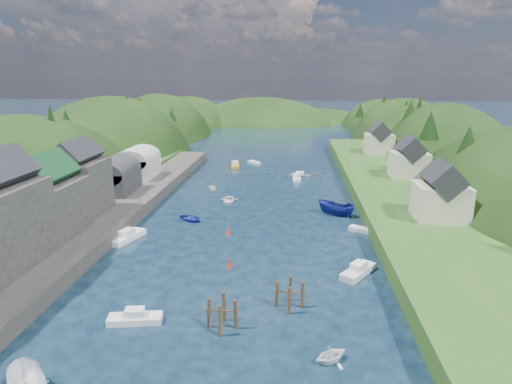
# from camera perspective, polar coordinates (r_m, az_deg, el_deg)

# --- Properties ---
(ground) EXTENTS (600.00, 600.00, 0.00)m
(ground) POSITION_cam_1_polar(r_m,az_deg,el_deg) (91.56, 1.26, 1.23)
(ground) COLOR black
(ground) RESTS_ON ground
(hillside_left) EXTENTS (44.00, 245.56, 52.00)m
(hillside_left) POSITION_cam_1_polar(r_m,az_deg,el_deg) (128.21, -18.42, 0.87)
(hillside_left) COLOR black
(hillside_left) RESTS_ON ground
(hillside_right) EXTENTS (36.00, 245.56, 48.00)m
(hillside_right) POSITION_cam_1_polar(r_m,az_deg,el_deg) (123.69, 23.40, 0.16)
(hillside_right) COLOR black
(hillside_right) RESTS_ON ground
(far_hills) EXTENTS (103.00, 68.00, 44.00)m
(far_hills) POSITION_cam_1_polar(r_m,az_deg,el_deg) (215.20, 3.91, 6.50)
(far_hills) COLOR black
(far_hills) RESTS_ON ground
(hill_trees) EXTENTS (90.87, 149.27, 12.11)m
(hill_trees) POSITION_cam_1_polar(r_m,az_deg,el_deg) (104.62, 2.08, 9.16)
(hill_trees) COLOR black
(hill_trees) RESTS_ON ground
(quay_left) EXTENTS (12.00, 110.00, 2.00)m
(quay_left) POSITION_cam_1_polar(r_m,az_deg,el_deg) (69.25, -20.88, -3.66)
(quay_left) COLOR #2D2B28
(quay_left) RESTS_ON ground
(terrace_left_grass) EXTENTS (12.00, 110.00, 2.50)m
(terrace_left_grass) POSITION_cam_1_polar(r_m,az_deg,el_deg) (72.50, -25.89, -3.17)
(terrace_left_grass) COLOR #234719
(terrace_left_grass) RESTS_ON ground
(quayside_buildings) EXTENTS (8.00, 35.84, 12.90)m
(quayside_buildings) POSITION_cam_1_polar(r_m,az_deg,el_deg) (57.34, -29.10, -2.11)
(quayside_buildings) COLOR #2D2B28
(quayside_buildings) RESTS_ON quay_left
(boat_sheds) EXTENTS (7.00, 21.00, 7.50)m
(boat_sheds) POSITION_cam_1_polar(r_m,az_deg,el_deg) (85.68, -16.91, 3.19)
(boat_sheds) COLOR #2D2D30
(boat_sheds) RESTS_ON quay_left
(terrace_right) EXTENTS (16.00, 120.00, 2.40)m
(terrace_right) POSITION_cam_1_polar(r_m,az_deg,el_deg) (83.54, 18.13, -0.09)
(terrace_right) COLOR #234719
(terrace_right) RESTS_ON ground
(right_bank_cottages) EXTENTS (9.00, 59.24, 8.41)m
(right_bank_cottages) POSITION_cam_1_polar(r_m,az_deg,el_deg) (91.13, 19.10, 4.08)
(right_bank_cottages) COLOR beige
(right_bank_cottages) RESTS_ON terrace_right
(piling_cluster_near) EXTENTS (2.98, 2.80, 3.57)m
(piling_cluster_near) POSITION_cam_1_polar(r_m,az_deg,el_deg) (40.56, -4.53, -16.18)
(piling_cluster_near) COLOR #382314
(piling_cluster_near) RESTS_ON ground
(piling_cluster_far) EXTENTS (3.01, 2.82, 3.36)m
(piling_cluster_far) POSITION_cam_1_polar(r_m,az_deg,el_deg) (43.79, 4.49, -13.77)
(piling_cluster_far) COLOR #382314
(piling_cluster_far) RESTS_ON ground
(channel_buoy_near) EXTENTS (0.70, 0.70, 1.10)m
(channel_buoy_near) POSITION_cam_1_polar(r_m,az_deg,el_deg) (52.20, -3.56, -9.49)
(channel_buoy_near) COLOR #B71B0E
(channel_buoy_near) RESTS_ON ground
(channel_buoy_far) EXTENTS (0.70, 0.70, 1.10)m
(channel_buoy_far) POSITION_cam_1_polar(r_m,az_deg,el_deg) (62.54, -3.77, -5.17)
(channel_buoy_far) COLOR #B71B0E
(channel_buoy_far) RESTS_ON ground
(moored_boats) EXTENTS (37.92, 91.00, 2.47)m
(moored_boats) POSITION_cam_1_polar(r_m,az_deg,el_deg) (61.69, -1.63, -5.21)
(moored_boats) COLOR white
(moored_boats) RESTS_ON ground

